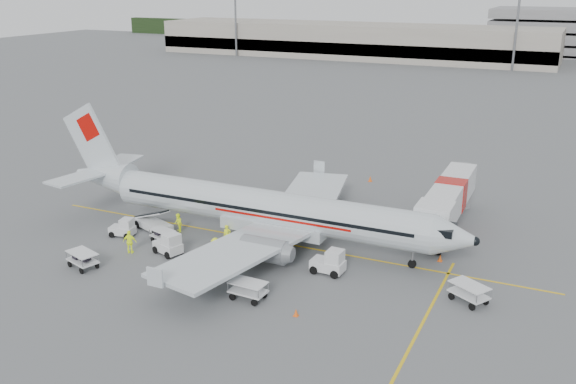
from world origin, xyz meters
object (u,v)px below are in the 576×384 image
at_px(belt_loader, 153,215).
at_px(tug_fore, 328,261).
at_px(tug_mid, 168,243).
at_px(jet_bridge, 450,205).
at_px(tug_aft, 122,227).
at_px(aircraft, 266,184).

relative_size(belt_loader, tug_fore, 2.10).
xyz_separation_m(belt_loader, tug_fore, (16.85, -1.61, -0.44)).
bearing_deg(belt_loader, tug_mid, -21.00).
height_order(belt_loader, tug_mid, belt_loader).
xyz_separation_m(jet_bridge, tug_aft, (-24.65, -13.37, -1.39)).
bearing_deg(belt_loader, tug_aft, -104.08).
xyz_separation_m(tug_fore, tug_mid, (-12.75, -2.07, -0.05)).
distance_m(aircraft, tug_fore, 8.62).
distance_m(aircraft, tug_mid, 9.09).
distance_m(jet_bridge, tug_mid, 24.12).
bearing_deg(aircraft, jet_bridge, 35.43).
relative_size(tug_mid, tug_aft, 1.13).
height_order(belt_loader, tug_fore, belt_loader).
height_order(jet_bridge, tug_fore, jet_bridge).
relative_size(jet_bridge, tug_mid, 7.18).
distance_m(aircraft, jet_bridge, 16.26).
distance_m(jet_bridge, belt_loader, 25.65).
xyz_separation_m(belt_loader, tug_aft, (-1.56, -2.23, -0.59)).
height_order(tug_fore, tug_aft, tug_fore).
bearing_deg(tug_mid, belt_loader, 156.36).
bearing_deg(tug_aft, tug_fore, -8.29).
distance_m(belt_loader, tug_mid, 5.53).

